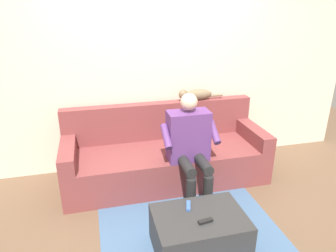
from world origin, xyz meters
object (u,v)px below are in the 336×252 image
couch (165,156)px  coffee_table (199,233)px  person_solo_seated (190,142)px  remote_blue (188,206)px  remote_black (205,221)px  cat_on_backrest (196,94)px

couch → coffee_table: couch is taller
person_solo_seated → remote_blue: (0.23, 0.68, -0.28)m
couch → remote_black: couch is taller
person_solo_seated → remote_blue: 0.77m
person_solo_seated → cat_on_backrest: size_ratio=1.99×
cat_on_backrest → remote_blue: (0.52, 1.39, -0.59)m
cat_on_backrest → remote_black: size_ratio=4.69×
coffee_table → person_solo_seated: person_solo_seated is taller
person_solo_seated → remote_black: size_ratio=9.34×
cat_on_backrest → couch: bearing=32.3°
remote_blue → coffee_table: bearing=-140.8°
coffee_table → remote_blue: (0.06, -0.14, 0.19)m
remote_black → coffee_table: bearing=92.4°
person_solo_seated → cat_on_backrest: bearing=-112.5°
couch → cat_on_backrest: 0.86m
remote_black → person_solo_seated: bearing=72.1°
coffee_table → couch: bearing=-90.0°
couch → remote_blue: bearing=87.1°
cat_on_backrest → remote_black: cat_on_backrest is taller
coffee_table → person_solo_seated: size_ratio=0.67×
remote_blue → cat_on_backrest: bearing=-2.6°
remote_black → remote_blue: remote_black is taller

